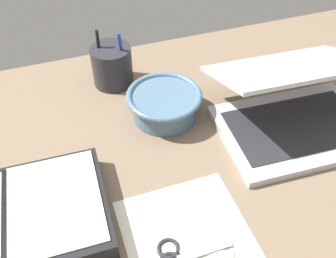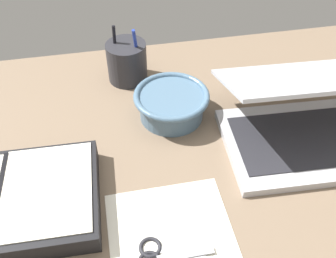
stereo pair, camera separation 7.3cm
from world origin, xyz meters
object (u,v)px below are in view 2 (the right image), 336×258
at_px(bowl, 172,103).
at_px(pen_cup, 127,62).
at_px(scissors, 159,255).
at_px(planner, 2,204).
at_px(laptop, 303,120).

bearing_deg(bowl, pen_cup, 116.54).
height_order(bowl, scissors, bowl).
bearing_deg(scissors, pen_cup, 101.47).
bearing_deg(scissors, planner, 164.18).
distance_m(bowl, pen_cup, 0.18).
relative_size(laptop, planner, 0.99).
xyz_separation_m(laptop, planner, (-0.60, -0.07, -0.03)).
distance_m(laptop, scissors, 0.41).
bearing_deg(planner, bowl, 31.21).
bearing_deg(bowl, laptop, -25.31).
bearing_deg(scissors, bowl, 87.39).
relative_size(bowl, scissors, 1.33).
bearing_deg(bowl, scissors, -105.15).
height_order(laptop, planner, laptop).
height_order(laptop, pen_cup, laptop).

